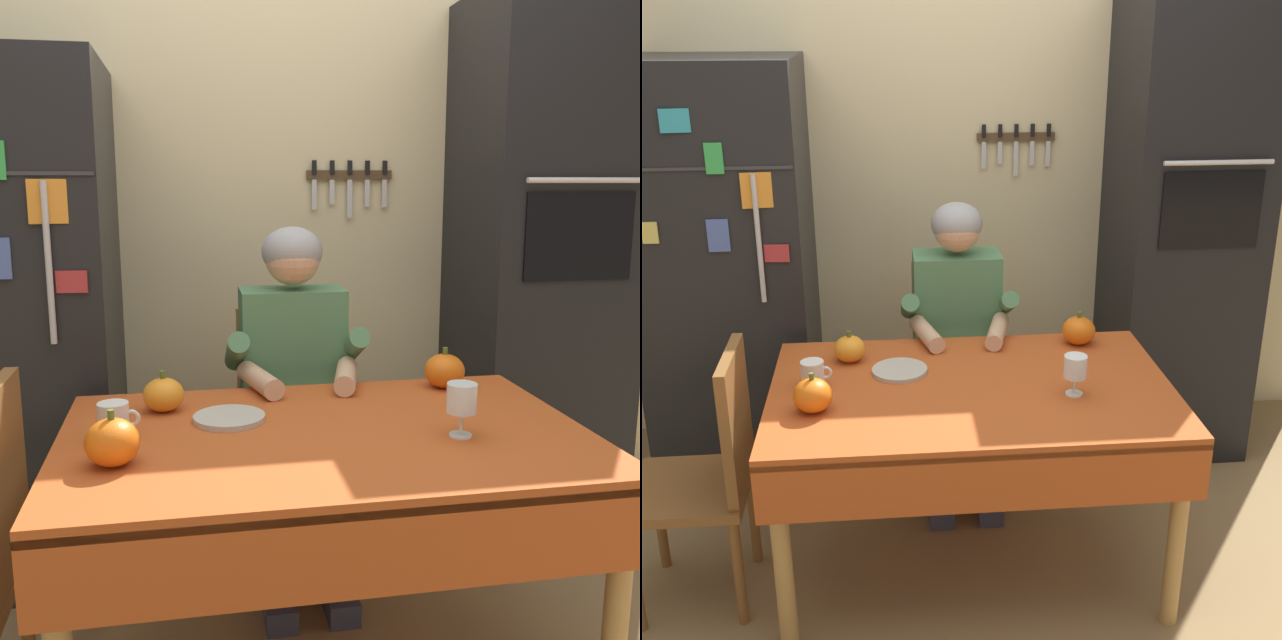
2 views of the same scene
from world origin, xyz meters
TOP-DOWN VIEW (x-y plane):
  - ground_plane at (0.00, 0.00)m, footprint 10.00×10.00m
  - back_wall_assembly at (0.05, 1.35)m, footprint 3.70×0.13m
  - refrigerator at (-0.95, 0.96)m, footprint 0.68×0.71m
  - wall_oven at (1.05, 1.00)m, footprint 0.60×0.64m
  - dining_table at (0.00, 0.08)m, footprint 1.40×0.90m
  - chair_behind_person at (0.01, 0.87)m, footprint 0.40×0.40m
  - seated_person at (0.01, 0.68)m, footprint 0.47×0.55m
  - chair_left_side at (-0.90, 0.01)m, footprint 0.40×0.40m
  - coffee_mug at (-0.55, 0.14)m, footprint 0.11×0.08m
  - wine_glass at (0.34, -0.01)m, footprint 0.08×0.08m
  - pumpkin_large at (-0.43, 0.35)m, footprint 0.12×0.12m
  - pumpkin_medium at (0.46, 0.44)m, footprint 0.13×0.13m
  - pumpkin_small at (-0.53, -0.04)m, footprint 0.13×0.13m
  - serving_tray at (-0.25, 0.23)m, footprint 0.20×0.20m

SIDE VIEW (x-z plane):
  - ground_plane at x=0.00m, z-range 0.00..0.00m
  - chair_behind_person at x=0.01m, z-range 0.05..0.98m
  - chair_left_side at x=-0.90m, z-range 0.05..0.98m
  - dining_table at x=0.00m, z-range 0.29..1.03m
  - seated_person at x=0.01m, z-range 0.11..1.36m
  - serving_tray at x=-0.25m, z-range 0.74..0.76m
  - coffee_mug at x=-0.55m, z-range 0.74..0.84m
  - pumpkin_large at x=-0.43m, z-range 0.73..0.85m
  - pumpkin_medium at x=0.46m, z-range 0.73..0.86m
  - pumpkin_small at x=-0.53m, z-range 0.73..0.87m
  - wine_glass at x=0.34m, z-range 0.77..0.91m
  - refrigerator at x=-0.95m, z-range 0.00..1.80m
  - wall_oven at x=1.05m, z-range 0.00..2.10m
  - back_wall_assembly at x=0.05m, z-range 0.00..2.60m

